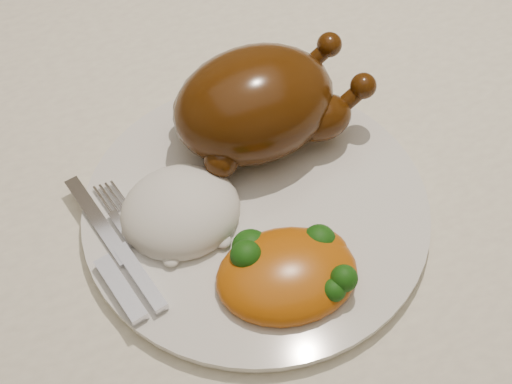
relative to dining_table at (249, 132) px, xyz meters
name	(u,v)px	position (x,y,z in m)	size (l,w,h in m)	color
floor	(252,361)	(0.00, 0.00, -0.67)	(4.00, 4.00, 0.00)	brown
dining_table	(249,132)	(0.00, 0.00, 0.00)	(1.60, 0.90, 0.76)	brown
tablecloth	(249,87)	(0.00, 0.00, 0.07)	(1.73, 1.03, 0.18)	white
dinner_plate	(256,210)	(-0.06, -0.18, 0.11)	(0.31, 0.31, 0.01)	silver
roast_chicken	(259,103)	(-0.03, -0.11, 0.16)	(0.19, 0.13, 0.10)	#4E2608
rice_mound	(181,212)	(-0.13, -0.17, 0.13)	(0.11, 0.10, 0.06)	white
mac_and_cheese	(291,269)	(-0.06, -0.26, 0.13)	(0.13, 0.11, 0.05)	#C8600C
cutlery	(122,261)	(-0.19, -0.20, 0.12)	(0.05, 0.17, 0.01)	silver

